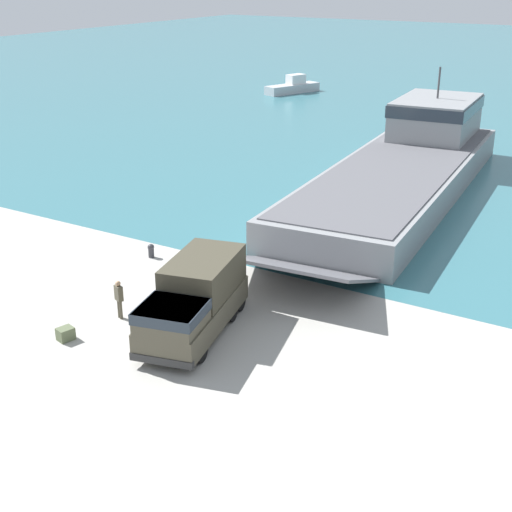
{
  "coord_description": "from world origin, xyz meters",
  "views": [
    {
      "loc": [
        17.74,
        -25.39,
        14.59
      ],
      "look_at": [
        1.41,
        1.4,
        1.86
      ],
      "focal_mm": 50.0,
      "sensor_mm": 36.0,
      "label": 1
    }
  ],
  "objects_px": {
    "moored_boat_a": "(293,87)",
    "mooring_bollard": "(151,250)",
    "cargo_crate": "(66,334)",
    "soldier_on_ramp": "(119,297)",
    "military_truck": "(194,300)",
    "landing_craft": "(408,161)"
  },
  "relations": [
    {
      "from": "military_truck",
      "to": "moored_boat_a",
      "type": "xyz_separation_m",
      "value": [
        -26.72,
        57.76,
        -0.81
      ]
    },
    {
      "from": "military_truck",
      "to": "cargo_crate",
      "type": "bearing_deg",
      "value": -65.19
    },
    {
      "from": "soldier_on_ramp",
      "to": "military_truck",
      "type": "bearing_deg",
      "value": -57.17
    },
    {
      "from": "moored_boat_a",
      "to": "soldier_on_ramp",
      "type": "bearing_deg",
      "value": 132.25
    },
    {
      "from": "cargo_crate",
      "to": "soldier_on_ramp",
      "type": "bearing_deg",
      "value": 77.28
    },
    {
      "from": "military_truck",
      "to": "moored_boat_a",
      "type": "height_order",
      "value": "military_truck"
    },
    {
      "from": "cargo_crate",
      "to": "mooring_bollard",
      "type": "bearing_deg",
      "value": 107.09
    },
    {
      "from": "landing_craft",
      "to": "moored_boat_a",
      "type": "distance_m",
      "value": 41.46
    },
    {
      "from": "military_truck",
      "to": "mooring_bollard",
      "type": "bearing_deg",
      "value": -142.69
    },
    {
      "from": "cargo_crate",
      "to": "landing_craft",
      "type": "bearing_deg",
      "value": 81.93
    },
    {
      "from": "landing_craft",
      "to": "moored_boat_a",
      "type": "height_order",
      "value": "landing_craft"
    },
    {
      "from": "soldier_on_ramp",
      "to": "moored_boat_a",
      "type": "xyz_separation_m",
      "value": [
        -23.08,
        58.43,
        -0.32
      ]
    },
    {
      "from": "cargo_crate",
      "to": "military_truck",
      "type": "bearing_deg",
      "value": 38.59
    },
    {
      "from": "military_truck",
      "to": "soldier_on_ramp",
      "type": "xyz_separation_m",
      "value": [
        -3.65,
        -0.67,
        -0.49
      ]
    },
    {
      "from": "moored_boat_a",
      "to": "cargo_crate",
      "type": "relative_size",
      "value": 11.66
    },
    {
      "from": "landing_craft",
      "to": "cargo_crate",
      "type": "relative_size",
      "value": 53.43
    },
    {
      "from": "military_truck",
      "to": "moored_boat_a",
      "type": "distance_m",
      "value": 63.65
    },
    {
      "from": "moored_boat_a",
      "to": "mooring_bollard",
      "type": "bearing_deg",
      "value": 131.39
    },
    {
      "from": "landing_craft",
      "to": "mooring_bollard",
      "type": "bearing_deg",
      "value": -113.98
    },
    {
      "from": "soldier_on_ramp",
      "to": "cargo_crate",
      "type": "distance_m",
      "value": 2.91
    },
    {
      "from": "moored_boat_a",
      "to": "cargo_crate",
      "type": "xyz_separation_m",
      "value": [
        22.46,
        -61.16,
        -0.46
      ]
    },
    {
      "from": "soldier_on_ramp",
      "to": "mooring_bollard",
      "type": "height_order",
      "value": "soldier_on_ramp"
    }
  ]
}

